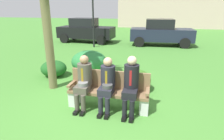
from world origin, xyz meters
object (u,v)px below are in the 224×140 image
object	(u,v)px
seated_man_left	(84,80)
street_lamp	(93,11)
park_bench	(109,91)
seated_man_right	(131,83)
seated_man_middle	(107,82)
parked_car_far	(161,33)
shrub_far_lawn	(54,69)
shrub_near_bench	(134,80)
shrub_mid_lawn	(89,62)
parked_car_near	(86,30)

from	to	relation	value
seated_man_left	street_lamp	bearing A→B (deg)	106.79
park_bench	seated_man_right	bearing A→B (deg)	-12.68
seated_man_middle	parked_car_far	size ratio (longest dim) A/B	0.32
shrub_far_lawn	park_bench	bearing A→B (deg)	-34.55
seated_man_left	parked_car_far	bearing A→B (deg)	77.95
shrub_near_bench	seated_man_left	bearing A→B (deg)	-128.73
park_bench	seated_man_right	size ratio (longest dim) A/B	1.45
seated_man_left	seated_man_right	world-z (taller)	seated_man_right
shrub_mid_lawn	parked_car_far	world-z (taller)	parked_car_far
parked_car_far	street_lamp	xyz separation A→B (m)	(-4.04, -1.55, 1.33)
shrub_mid_lawn	shrub_near_bench	bearing A→B (deg)	-33.91
shrub_near_bench	parked_car_far	world-z (taller)	parked_car_far
seated_man_middle	shrub_near_bench	distance (m)	1.43
seated_man_right	street_lamp	size ratio (longest dim) A/B	0.38
seated_man_middle	street_lamp	xyz separation A→B (m)	(-2.75, 7.20, 1.46)
shrub_mid_lawn	seated_man_middle	bearing A→B (deg)	-61.63
park_bench	shrub_far_lawn	world-z (taller)	park_bench
seated_man_right	shrub_near_bench	bearing A→B (deg)	93.72
seated_man_middle	seated_man_right	distance (m)	0.55
shrub_mid_lawn	park_bench	bearing A→B (deg)	-60.23
park_bench	street_lamp	distance (m)	7.78
shrub_near_bench	shrub_far_lawn	world-z (taller)	shrub_near_bench
seated_man_middle	shrub_far_lawn	bearing A→B (deg)	143.33
seated_man_middle	shrub_far_lawn	size ratio (longest dim) A/B	1.39
seated_man_right	parked_car_far	size ratio (longest dim) A/B	0.34
shrub_near_bench	shrub_mid_lawn	bearing A→B (deg)	146.09
park_bench	shrub_mid_lawn	world-z (taller)	park_bench
seated_man_left	parked_car_near	world-z (taller)	parked_car_near
street_lamp	parked_car_far	bearing A→B (deg)	20.99
shrub_far_lawn	street_lamp	world-z (taller)	street_lamp
parked_car_far	shrub_far_lawn	bearing A→B (deg)	-118.38
park_bench	shrub_far_lawn	distance (m)	2.98
seated_man_left	seated_man_middle	bearing A→B (deg)	-0.18
shrub_far_lawn	parked_car_far	size ratio (longest dim) A/B	0.23
park_bench	parked_car_near	size ratio (longest dim) A/B	0.49
parked_car_near	street_lamp	xyz separation A→B (m)	(1.14, -1.66, 1.33)
shrub_far_lawn	seated_man_right	bearing A→B (deg)	-31.15
shrub_mid_lawn	street_lamp	xyz separation A→B (m)	(-1.38, 4.67, 1.75)
seated_man_right	shrub_far_lawn	world-z (taller)	seated_man_right
shrub_mid_lawn	parked_car_near	bearing A→B (deg)	111.74
seated_man_right	street_lamp	world-z (taller)	street_lamp
shrub_mid_lawn	parked_car_far	distance (m)	6.77
park_bench	parked_car_far	xyz separation A→B (m)	(1.29, 8.61, 0.41)
shrub_near_bench	shrub_mid_lawn	xyz separation A→B (m)	(-1.83, 1.23, 0.10)
parked_car_near	parked_car_far	size ratio (longest dim) A/B	1.00
seated_man_middle	shrub_mid_lawn	bearing A→B (deg)	118.37
seated_man_middle	street_lamp	size ratio (longest dim) A/B	0.36
shrub_near_bench	parked_car_near	size ratio (longest dim) A/B	0.26
seated_man_right	shrub_mid_lawn	size ratio (longest dim) A/B	1.00
park_bench	seated_man_middle	xyz separation A→B (m)	(-0.00, -0.13, 0.29)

